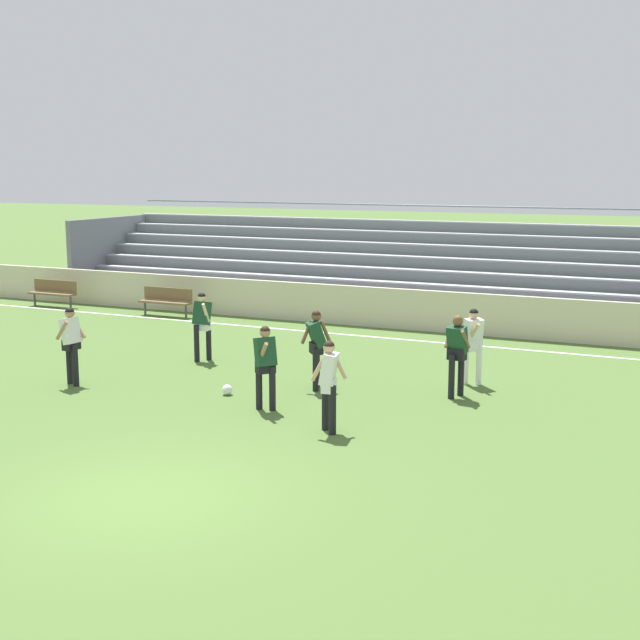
# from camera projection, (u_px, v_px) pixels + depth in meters

# --- Properties ---
(ground_plane) EXTENTS (160.00, 160.00, 0.00)m
(ground_plane) POSITION_uv_depth(u_px,v_px,m) (146.00, 497.00, 12.45)
(ground_plane) COLOR #4C6B30
(field_line_sideline) EXTENTS (44.00, 0.12, 0.01)m
(field_line_sideline) POSITION_uv_depth(u_px,v_px,m) (418.00, 341.00, 23.67)
(field_line_sideline) COLOR white
(field_line_sideline) RESTS_ON ground
(sideline_wall) EXTENTS (48.00, 0.16, 1.19)m
(sideline_wall) POSITION_uv_depth(u_px,v_px,m) (435.00, 311.00, 24.91)
(sideline_wall) COLOR beige
(sideline_wall) RESTS_ON ground
(bleacher_stand) EXTENTS (20.09, 5.06, 3.39)m
(bleacher_stand) POSITION_uv_depth(u_px,v_px,m) (352.00, 264.00, 29.08)
(bleacher_stand) COLOR #B2B2B7
(bleacher_stand) RESTS_ON ground
(bench_far_left) EXTENTS (1.80, 0.40, 0.90)m
(bench_far_left) POSITION_uv_depth(u_px,v_px,m) (166.00, 299.00, 27.56)
(bench_far_left) COLOR brown
(bench_far_left) RESTS_ON ground
(bench_centre_sideline) EXTENTS (1.80, 0.40, 0.90)m
(bench_centre_sideline) POSITION_uv_depth(u_px,v_px,m) (53.00, 291.00, 29.44)
(bench_centre_sideline) COLOR brown
(bench_centre_sideline) RESTS_ON ground
(player_dark_deep_cover) EXTENTS (0.50, 0.70, 1.67)m
(player_dark_deep_cover) POSITION_uv_depth(u_px,v_px,m) (265.00, 360.00, 16.77)
(player_dark_deep_cover) COLOR black
(player_dark_deep_cover) RESTS_ON ground
(player_dark_trailing_run) EXTENTS (0.64, 0.55, 1.71)m
(player_dark_trailing_run) POSITION_uv_depth(u_px,v_px,m) (316.00, 342.00, 18.33)
(player_dark_trailing_run) COLOR black
(player_dark_trailing_run) RESTS_ON ground
(player_white_wide_right) EXTENTS (0.53, 0.50, 1.71)m
(player_white_wide_right) POSITION_uv_depth(u_px,v_px,m) (71.00, 339.00, 18.70)
(player_white_wide_right) COLOR black
(player_white_wide_right) RESTS_ON ground
(player_white_challenging) EXTENTS (0.57, 0.45, 1.67)m
(player_white_challenging) POSITION_uv_depth(u_px,v_px,m) (329.00, 378.00, 15.33)
(player_white_challenging) COLOR black
(player_white_challenging) RESTS_ON ground
(player_dark_overlapping) EXTENTS (0.52, 0.57, 1.72)m
(player_dark_overlapping) POSITION_uv_depth(u_px,v_px,m) (457.00, 348.00, 17.69)
(player_dark_overlapping) COLOR black
(player_dark_overlapping) RESTS_ON ground
(player_dark_dropping_back) EXTENTS (0.44, 0.52, 1.69)m
(player_dark_dropping_back) POSITION_uv_depth(u_px,v_px,m) (202.00, 320.00, 21.05)
(player_dark_dropping_back) COLOR black
(player_dark_dropping_back) RESTS_ON ground
(player_white_on_ball) EXTENTS (0.47, 0.71, 1.68)m
(player_white_on_ball) POSITION_uv_depth(u_px,v_px,m) (473.00, 339.00, 18.76)
(player_white_on_ball) COLOR white
(player_white_on_ball) RESTS_ON ground
(soccer_ball) EXTENTS (0.22, 0.22, 0.22)m
(soccer_ball) POSITION_uv_depth(u_px,v_px,m) (227.00, 390.00, 18.02)
(soccer_ball) COLOR white
(soccer_ball) RESTS_ON ground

